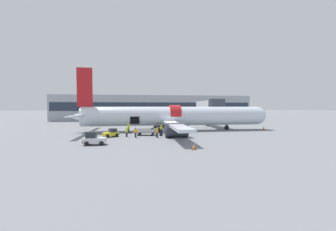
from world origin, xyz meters
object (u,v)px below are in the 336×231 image
Objects in this scene: baggage_tug_lead at (111,133)px; ground_crew_supervisor at (127,132)px; airplane at (172,116)px; ground_crew_loader_b at (136,132)px; ground_crew_helper at (129,128)px; baggage_tug_mid at (94,139)px; ground_crew_driver at (161,128)px; baggage_cart_loading at (147,132)px; ground_crew_loader_a at (157,132)px; suitcase_on_tarmac_upright at (161,134)px.

ground_crew_supervisor reaches higher than baggage_tug_lead.
airplane is 24.73× the size of ground_crew_loader_b.
ground_crew_helper is at bearing 89.13° from ground_crew_supervisor.
baggage_tug_mid is 14.13m from ground_crew_driver.
airplane is 23.04× the size of ground_crew_driver.
baggage_cart_loading is 3.16m from ground_crew_loader_b.
ground_crew_loader_b is at bearing 172.96° from ground_crew_loader_a.
ground_crew_loader_b is (-7.08, -8.23, -2.03)m from airplane.
ground_crew_supervisor is at bearing -176.37° from suitcase_on_tarmac_upright.
baggage_tug_mid is 9.82m from ground_crew_loader_a.
baggage_tug_mid is 3.27× the size of suitcase_on_tarmac_upright.
suitcase_on_tarmac_upright is at bearing -97.54° from ground_crew_driver.
ground_crew_loader_a is at bearing -114.56° from suitcase_on_tarmac_upright.
ground_crew_loader_a is 0.99× the size of ground_crew_loader_b.
baggage_tug_lead reaches higher than baggage_cart_loading.
ground_crew_helper is at bearing -162.24° from airplane.
ground_crew_driver reaches higher than ground_crew_loader_b.
ground_crew_driver is at bearing 32.49° from ground_crew_supervisor.
suitcase_on_tarmac_upright is (2.24, -1.16, -0.21)m from baggage_cart_loading.
ground_crew_supervisor is (-8.50, -7.24, -2.05)m from airplane.
ground_crew_loader_a is (8.42, 5.06, 0.15)m from baggage_tug_mid.
ground_crew_supervisor is 4.54m from ground_crew_helper.
airplane reaches higher than baggage_tug_lead.
baggage_tug_mid is 1.76× the size of ground_crew_loader_a.
airplane reaches higher than baggage_tug_mid.
baggage_cart_loading is at bearing 116.13° from ground_crew_loader_a.
baggage_tug_mid is (-1.20, -6.85, 0.13)m from baggage_tug_lead.
ground_crew_loader_b is at bearing -126.96° from baggage_cart_loading.
baggage_tug_mid is (-12.18, -13.70, -2.18)m from airplane.
baggage_cart_loading is (5.78, 1.13, 0.03)m from baggage_tug_lead.
ground_crew_supervisor is at bearing -155.40° from baggage_cart_loading.
ground_crew_supervisor is 1.82× the size of suitcase_on_tarmac_upright.
baggage_tug_lead is 1.72× the size of ground_crew_supervisor.
baggage_tug_lead is 2.51m from ground_crew_supervisor.
suitcase_on_tarmac_upright is at bearing -37.35° from ground_crew_helper.
baggage_cart_loading is 2.70× the size of ground_crew_supervisor.
ground_crew_driver is at bearing 76.42° from ground_crew_loader_a.
ground_crew_loader_a reaches higher than ground_crew_supervisor.
ground_crew_driver is (2.70, 2.31, 0.32)m from baggage_cart_loading.
baggage_cart_loading is 3.65m from ground_crew_supervisor.
baggage_tug_mid reaches higher than baggage_tug_lead.
baggage_tug_lead is 9.16m from ground_crew_driver.
airplane reaches higher than ground_crew_loader_b.
baggage_cart_loading is at bearing 48.82° from baggage_tug_mid.
ground_crew_loader_a is at bearing -13.94° from baggage_tug_lead.
ground_crew_supervisor is at bearing -90.87° from ground_crew_helper.
baggage_cart_loading is 4.44m from ground_crew_helper.
ground_crew_helper is (-4.68, 5.94, 0.11)m from ground_crew_loader_a.
airplane is 24.90× the size of ground_crew_loader_a.
airplane is 4.66m from ground_crew_driver.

